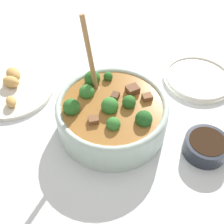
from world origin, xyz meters
TOP-DOWN VIEW (x-y plane):
  - ground_plane at (0.00, 0.00)m, footprint 4.00×4.00m
  - stew_bowl at (-0.00, -0.00)m, footprint 0.28×0.28m
  - condiment_bowl at (0.00, 0.24)m, footprint 0.10×0.10m
  - empty_plate at (-0.26, 0.19)m, footprint 0.21×0.21m
  - food_plate at (-0.04, -0.32)m, footprint 0.24×0.24m

SIDE VIEW (x-z plane):
  - ground_plane at x=0.00m, z-range 0.00..0.00m
  - empty_plate at x=-0.26m, z-range 0.00..0.02m
  - food_plate at x=-0.04m, z-range -0.01..0.03m
  - condiment_bowl at x=0.00m, z-range 0.00..0.05m
  - stew_bowl at x=0.00m, z-range -0.08..0.19m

